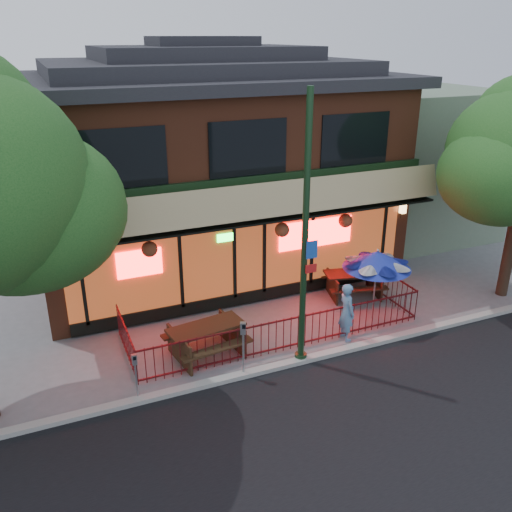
% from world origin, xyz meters
% --- Properties ---
extents(ground, '(80.00, 80.00, 0.00)m').
position_xyz_m(ground, '(0.00, 0.00, 0.00)').
color(ground, gray).
rests_on(ground, ground).
extents(curb, '(80.00, 0.25, 0.12)m').
position_xyz_m(curb, '(0.00, -0.50, 0.06)').
color(curb, '#999993').
rests_on(curb, ground).
extents(restaurant_building, '(12.96, 9.49, 8.05)m').
position_xyz_m(restaurant_building, '(0.00, 7.11, 4.13)').
color(restaurant_building, brown).
rests_on(restaurant_building, ground).
extents(neighbor_building, '(6.00, 7.00, 6.00)m').
position_xyz_m(neighbor_building, '(9.00, 7.70, 3.00)').
color(neighbor_building, slate).
rests_on(neighbor_building, ground).
extents(patio_fence, '(8.44, 2.62, 1.00)m').
position_xyz_m(patio_fence, '(0.00, 0.50, 0.63)').
color(patio_fence, '#490F13').
rests_on(patio_fence, ground).
extents(street_light, '(0.43, 0.32, 7.00)m').
position_xyz_m(street_light, '(0.00, -0.40, 3.15)').
color(street_light, '#16331A').
rests_on(street_light, ground).
extents(picnic_table_left, '(2.23, 1.83, 0.87)m').
position_xyz_m(picnic_table_left, '(-2.20, 0.86, 0.57)').
color(picnic_table_left, '#3B2615').
rests_on(picnic_table_left, ground).
extents(picnic_table_right, '(2.20, 1.88, 0.81)m').
position_xyz_m(picnic_table_right, '(3.40, 2.40, 0.53)').
color(picnic_table_right, '#3A2014').
rests_on(picnic_table_right, ground).
extents(patio_umbrella, '(1.99, 1.99, 2.28)m').
position_xyz_m(patio_umbrella, '(3.06, 0.77, 1.95)').
color(patio_umbrella, gray).
rests_on(patio_umbrella, ground).
extents(pedestrian, '(0.41, 0.63, 1.71)m').
position_xyz_m(pedestrian, '(1.68, 0.10, 0.85)').
color(pedestrian, '#5988B2').
rests_on(pedestrian, ground).
extents(parking_meter_near, '(0.17, 0.16, 1.54)m').
position_xyz_m(parking_meter_near, '(-1.66, -0.46, 1.04)').
color(parking_meter_near, '#9C9FA4').
rests_on(parking_meter_near, ground).
extents(parking_meter_far, '(0.11, 0.10, 1.25)m').
position_xyz_m(parking_meter_far, '(-4.32, -0.40, 0.85)').
color(parking_meter_far, '#9B9DA4').
rests_on(parking_meter_far, ground).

